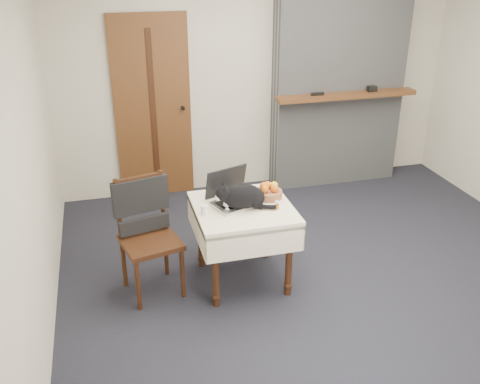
{
  "coord_description": "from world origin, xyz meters",
  "views": [
    {
      "loc": [
        -1.73,
        -3.69,
        2.61
      ],
      "look_at": [
        -0.75,
        -0.02,
        0.85
      ],
      "focal_mm": 40.0,
      "sensor_mm": 36.0,
      "label": 1
    }
  ],
  "objects_px": {
    "fruit_basket": "(269,192)",
    "chair": "(145,219)",
    "side_table": "(243,218)",
    "cream_jar": "(205,210)",
    "laptop": "(232,194)",
    "cat": "(244,197)",
    "pill_bottle": "(277,205)",
    "door": "(153,109)"
  },
  "relations": [
    {
      "from": "cat",
      "to": "fruit_basket",
      "type": "distance_m",
      "value": 0.3
    },
    {
      "from": "side_table",
      "to": "cream_jar",
      "type": "distance_m",
      "value": 0.36
    },
    {
      "from": "side_table",
      "to": "laptop",
      "type": "height_order",
      "value": "laptop"
    },
    {
      "from": "chair",
      "to": "cat",
      "type": "bearing_deg",
      "value": -24.84
    },
    {
      "from": "pill_bottle",
      "to": "chair",
      "type": "height_order",
      "value": "chair"
    },
    {
      "from": "side_table",
      "to": "fruit_basket",
      "type": "distance_m",
      "value": 0.32
    },
    {
      "from": "side_table",
      "to": "pill_bottle",
      "type": "distance_m",
      "value": 0.31
    },
    {
      "from": "cream_jar",
      "to": "pill_bottle",
      "type": "relative_size",
      "value": 1.08
    },
    {
      "from": "laptop",
      "to": "cat",
      "type": "bearing_deg",
      "value": -84.87
    },
    {
      "from": "cream_jar",
      "to": "fruit_basket",
      "type": "xyz_separation_m",
      "value": [
        0.57,
        0.16,
        0.01
      ]
    },
    {
      "from": "cat",
      "to": "fruit_basket",
      "type": "bearing_deg",
      "value": 29.03
    },
    {
      "from": "fruit_basket",
      "to": "chair",
      "type": "bearing_deg",
      "value": 179.15
    },
    {
      "from": "laptop",
      "to": "cream_jar",
      "type": "distance_m",
      "value": 0.3
    },
    {
      "from": "door",
      "to": "side_table",
      "type": "height_order",
      "value": "door"
    },
    {
      "from": "cat",
      "to": "side_table",
      "type": "bearing_deg",
      "value": 82.32
    },
    {
      "from": "pill_bottle",
      "to": "chair",
      "type": "relative_size",
      "value": 0.07
    },
    {
      "from": "side_table",
      "to": "laptop",
      "type": "distance_m",
      "value": 0.22
    },
    {
      "from": "door",
      "to": "laptop",
      "type": "height_order",
      "value": "door"
    },
    {
      "from": "door",
      "to": "side_table",
      "type": "bearing_deg",
      "value": -76.01
    },
    {
      "from": "door",
      "to": "chair",
      "type": "relative_size",
      "value": 2.05
    },
    {
      "from": "laptop",
      "to": "fruit_basket",
      "type": "height_order",
      "value": "laptop"
    },
    {
      "from": "fruit_basket",
      "to": "chair",
      "type": "relative_size",
      "value": 0.23
    },
    {
      "from": "side_table",
      "to": "chair",
      "type": "relative_size",
      "value": 0.8
    },
    {
      "from": "cat",
      "to": "chair",
      "type": "distance_m",
      "value": 0.81
    },
    {
      "from": "cream_jar",
      "to": "fruit_basket",
      "type": "height_order",
      "value": "fruit_basket"
    },
    {
      "from": "side_table",
      "to": "cream_jar",
      "type": "height_order",
      "value": "cream_jar"
    },
    {
      "from": "pill_bottle",
      "to": "chair",
      "type": "xyz_separation_m",
      "value": [
        -1.03,
        0.24,
        -0.11
      ]
    },
    {
      "from": "door",
      "to": "laptop",
      "type": "xyz_separation_m",
      "value": [
        0.42,
        -1.85,
        -0.23
      ]
    },
    {
      "from": "fruit_basket",
      "to": "laptop",
      "type": "bearing_deg",
      "value": -178.31
    },
    {
      "from": "cat",
      "to": "pill_bottle",
      "type": "bearing_deg",
      "value": -18.28
    },
    {
      "from": "door",
      "to": "cat",
      "type": "bearing_deg",
      "value": -76.39
    },
    {
      "from": "side_table",
      "to": "laptop",
      "type": "xyz_separation_m",
      "value": [
        -0.07,
        0.1,
        0.18
      ]
    },
    {
      "from": "laptop",
      "to": "door",
      "type": "bearing_deg",
      "value": 83.19
    },
    {
      "from": "side_table",
      "to": "fruit_basket",
      "type": "relative_size",
      "value": 3.53
    },
    {
      "from": "side_table",
      "to": "cat",
      "type": "relative_size",
      "value": 1.63
    },
    {
      "from": "pill_bottle",
      "to": "chair",
      "type": "distance_m",
      "value": 1.06
    },
    {
      "from": "fruit_basket",
      "to": "chair",
      "type": "xyz_separation_m",
      "value": [
        -1.03,
        0.02,
        -0.13
      ]
    },
    {
      "from": "side_table",
      "to": "door",
      "type": "bearing_deg",
      "value": 103.99
    },
    {
      "from": "laptop",
      "to": "pill_bottle",
      "type": "bearing_deg",
      "value": -54.08
    },
    {
      "from": "side_table",
      "to": "pill_bottle",
      "type": "bearing_deg",
      "value": -25.84
    },
    {
      "from": "laptop",
      "to": "cat",
      "type": "xyz_separation_m",
      "value": [
        0.06,
        -0.13,
        0.03
      ]
    },
    {
      "from": "side_table",
      "to": "chair",
      "type": "bearing_deg",
      "value": 171.2
    }
  ]
}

